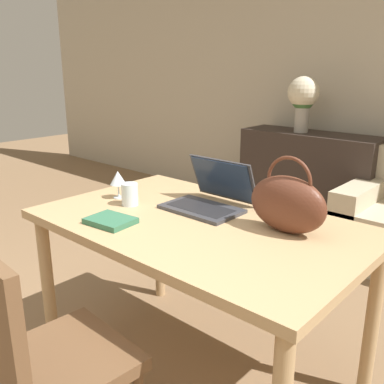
# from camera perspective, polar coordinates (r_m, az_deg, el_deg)

# --- Properties ---
(dining_table) EXTENTS (1.42, 0.88, 0.77)m
(dining_table) POSITION_cam_1_polar(r_m,az_deg,el_deg) (1.87, 0.87, -6.31)
(dining_table) COLOR tan
(dining_table) RESTS_ON ground_plane
(chair) EXTENTS (0.47, 0.47, 0.91)m
(chair) POSITION_cam_1_polar(r_m,az_deg,el_deg) (1.57, -19.92, -19.74)
(chair) COLOR brown
(chair) RESTS_ON ground_plane
(sideboard) EXTENTS (1.22, 0.40, 0.84)m
(sideboard) POSITION_cam_1_polar(r_m,az_deg,el_deg) (3.99, 15.18, 1.63)
(sideboard) COLOR #332823
(sideboard) RESTS_ON ground_plane
(laptop) EXTENTS (0.36, 0.32, 0.22)m
(laptop) POSITION_cam_1_polar(r_m,az_deg,el_deg) (2.00, 2.64, -0.35)
(laptop) COLOR #38383D
(laptop) RESTS_ON dining_table
(drinking_glass) EXTENTS (0.08, 0.08, 0.11)m
(drinking_glass) POSITION_cam_1_polar(r_m,az_deg,el_deg) (2.05, -8.30, -0.30)
(drinking_glass) COLOR silver
(drinking_glass) RESTS_ON dining_table
(wine_glass) EXTENTS (0.08, 0.08, 0.14)m
(wine_glass) POSITION_cam_1_polar(r_m,az_deg,el_deg) (2.15, -9.84, 1.76)
(wine_glass) COLOR silver
(wine_glass) RESTS_ON dining_table
(handbag) EXTENTS (0.33, 0.13, 0.31)m
(handbag) POSITION_cam_1_polar(r_m,az_deg,el_deg) (1.72, 12.60, -1.48)
(handbag) COLOR #592D1E
(handbag) RESTS_ON dining_table
(flower_vase) EXTENTS (0.27, 0.27, 0.48)m
(flower_vase) POSITION_cam_1_polar(r_m,az_deg,el_deg) (3.88, 14.61, 12.17)
(flower_vase) COLOR #9E998E
(flower_vase) RESTS_ON sideboard
(book) EXTENTS (0.21, 0.17, 0.02)m
(book) POSITION_cam_1_polar(r_m,az_deg,el_deg) (1.84, -10.81, -3.78)
(book) COLOR #336B4C
(book) RESTS_ON dining_table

